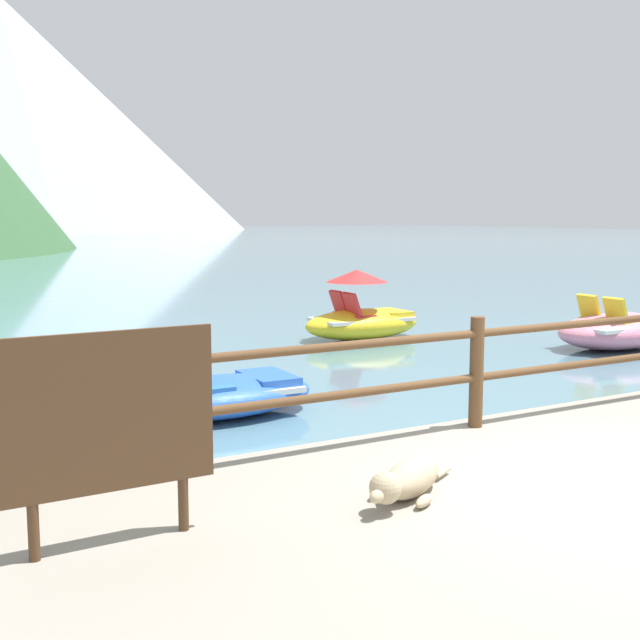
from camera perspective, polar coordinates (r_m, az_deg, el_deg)
dock_railing at (r=6.93m, az=11.09°, el=-2.84°), size 23.92×0.12×0.95m
sign_board at (r=4.49m, az=-14.80°, el=-6.60°), size 1.18×0.07×1.19m
dog_resting at (r=5.25m, az=6.22°, el=-11.22°), size 0.99×0.57×0.26m
pedal_boat_0 at (r=14.26m, az=2.99°, el=0.27°), size 2.23×1.17×1.25m
pedal_boat_3 at (r=8.90m, az=-7.14°, el=-5.29°), size 2.20×1.15×0.81m
pedal_boat_4 at (r=14.13m, az=20.33°, el=-0.68°), size 2.27×1.37×0.90m
distant_peak at (r=127.48m, az=-21.63°, el=13.48°), size 68.93×68.93×33.24m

